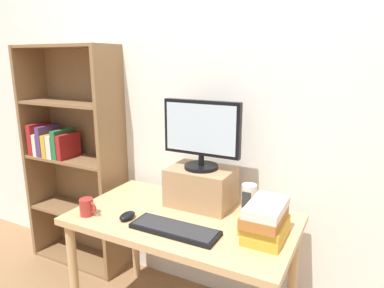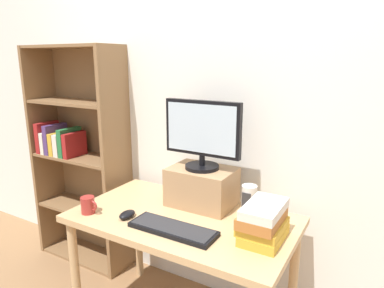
% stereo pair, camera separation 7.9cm
% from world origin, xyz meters
% --- Properties ---
extents(back_wall, '(7.00, 0.08, 2.60)m').
position_xyz_m(back_wall, '(0.00, 0.44, 1.30)').
color(back_wall, silver).
rests_on(back_wall, ground_plane).
extents(desk, '(1.18, 0.67, 0.71)m').
position_xyz_m(desk, '(0.00, 0.00, 0.62)').
color(desk, tan).
rests_on(desk, ground_plane).
extents(bookshelf_unit, '(0.77, 0.28, 1.61)m').
position_xyz_m(bookshelf_unit, '(-1.08, 0.29, 0.83)').
color(bookshelf_unit, olive).
rests_on(bookshelf_unit, ground_plane).
extents(riser_box, '(0.36, 0.26, 0.22)m').
position_xyz_m(riser_box, '(0.02, 0.19, 0.81)').
color(riser_box, '#A87F56').
rests_on(riser_box, desk).
extents(computer_monitor, '(0.45, 0.19, 0.38)m').
position_xyz_m(computer_monitor, '(0.02, 0.19, 1.13)').
color(computer_monitor, black).
rests_on(computer_monitor, riser_box).
extents(keyboard, '(0.44, 0.15, 0.02)m').
position_xyz_m(keyboard, '(0.04, -0.16, 0.72)').
color(keyboard, black).
rests_on(keyboard, desk).
extents(computer_mouse, '(0.06, 0.10, 0.04)m').
position_xyz_m(computer_mouse, '(-0.24, -0.16, 0.72)').
color(computer_mouse, black).
rests_on(computer_mouse, desk).
extents(book_stack, '(0.19, 0.27, 0.18)m').
position_xyz_m(book_stack, '(0.45, -0.02, 0.79)').
color(book_stack, gold).
rests_on(book_stack, desk).
extents(coffee_mug, '(0.10, 0.07, 0.09)m').
position_xyz_m(coffee_mug, '(-0.46, -0.22, 0.75)').
color(coffee_mug, '#9E2D28').
rests_on(coffee_mug, desk).
extents(desk_speaker, '(0.08, 0.09, 0.16)m').
position_xyz_m(desk_speaker, '(0.29, 0.21, 0.79)').
color(desk_speaker, silver).
rests_on(desk_speaker, desk).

